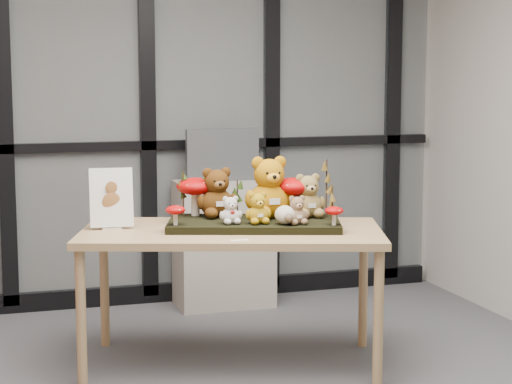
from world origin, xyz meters
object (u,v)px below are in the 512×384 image
object	(u,v)px
mushroom_back_left	(195,195)
mushroom_front_right	(334,215)
bear_pooh_yellow	(269,184)
bear_beige_small	(297,208)
display_table	(232,242)
sign_holder	(111,200)
bear_white_bow	(230,208)
mushroom_front_left	(175,214)
monitor	(223,155)
bear_tan_back	(308,193)
bear_brown_medium	(217,190)
bear_small_yellow	(258,206)
diorama_tray	(254,224)
plush_cream_hedgehog	(285,214)
cabinet	(224,244)
mushroom_back_right	(293,195)

from	to	relation	value
mushroom_back_left	mushroom_front_right	xyz separation A→B (m)	(0.60, -0.51, -0.06)
bear_pooh_yellow	bear_beige_small	xyz separation A→B (m)	(0.07, -0.24, -0.10)
display_table	mushroom_front_right	world-z (taller)	mushroom_front_right
mushroom_front_right	sign_holder	size ratio (longest dim) A/B	0.33
bear_white_bow	mushroom_front_left	bearing A→B (deg)	-171.16
monitor	bear_pooh_yellow	bearing A→B (deg)	-92.92
mushroom_front_right	sign_holder	world-z (taller)	sign_holder
bear_tan_back	bear_brown_medium	bearing A→B (deg)	179.57
bear_small_yellow	sign_holder	distance (m)	0.76
diorama_tray	bear_tan_back	bearing A→B (deg)	20.80
display_table	sign_holder	world-z (taller)	sign_holder
mushroom_front_left	bear_pooh_yellow	bearing A→B (deg)	9.38
mushroom_front_left	mushroom_front_right	size ratio (longest dim) A/B	1.05
bear_white_bow	mushroom_front_left	distance (m)	0.28
mushroom_back_left	monitor	distance (m)	1.06
sign_holder	monitor	bearing A→B (deg)	53.93
bear_tan_back	monitor	bearing A→B (deg)	114.59
bear_small_yellow	bear_white_bow	xyz separation A→B (m)	(-0.13, 0.04, -0.01)
plush_cream_hedgehog	mushroom_back_left	xyz separation A→B (m)	(-0.37, 0.41, 0.06)
bear_beige_small	plush_cream_hedgehog	size ratio (longest dim) A/B	1.50
monitor	mushroom_back_left	bearing A→B (deg)	-113.33
bear_pooh_yellow	sign_holder	distance (m)	0.83
bear_small_yellow	monitor	bearing A→B (deg)	100.19
cabinet	mushroom_back_left	bearing A→B (deg)	-113.74
bear_white_bow	mushroom_back_left	xyz separation A→B (m)	(-0.11, 0.31, 0.03)
mushroom_back_left	plush_cream_hedgehog	bearing A→B (deg)	-48.18
display_table	diorama_tray	size ratio (longest dim) A/B	1.92
bear_white_bow	plush_cream_hedgehog	bearing A→B (deg)	-3.93
bear_small_yellow	sign_holder	world-z (taller)	sign_holder
bear_white_bow	mushroom_front_right	xyz separation A→B (m)	(0.49, -0.20, -0.03)
display_table	bear_pooh_yellow	distance (m)	0.38
bear_small_yellow	bear_white_bow	world-z (taller)	bear_small_yellow
bear_beige_small	mushroom_front_right	size ratio (longest dim) A/B	1.53
plush_cream_hedgehog	mushroom_back_right	size ratio (longest dim) A/B	0.47
mushroom_front_left	sign_holder	size ratio (longest dim) A/B	0.35
mushroom_back_left	mushroom_back_right	bearing A→B (deg)	-19.30
mushroom_back_right	sign_holder	distance (m)	0.96
diorama_tray	bear_white_bow	bearing A→B (deg)	-137.66
bear_pooh_yellow	sign_holder	bearing A→B (deg)	-170.90
plush_cream_hedgehog	bear_tan_back	bearing A→B (deg)	62.10
display_table	cabinet	xyz separation A→B (m)	(0.29, 1.21, -0.25)
diorama_tray	mushroom_back_right	bearing A→B (deg)	33.24
bear_tan_back	plush_cream_hedgehog	bearing A→B (deg)	-117.90
bear_pooh_yellow	mushroom_back_right	xyz separation A→B (m)	(0.14, 0.00, -0.07)
display_table	mushroom_back_left	xyz separation A→B (m)	(-0.13, 0.26, 0.22)
bear_brown_medium	mushroom_front_right	distance (m)	0.67
bear_white_bow	monitor	xyz separation A→B (m)	(0.31, 1.27, 0.15)
mushroom_front_left	monitor	xyz separation A→B (m)	(0.58, 1.23, 0.17)
bear_white_bow	plush_cream_hedgehog	world-z (taller)	bear_white_bow
display_table	sign_holder	size ratio (longest dim) A/B	5.42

